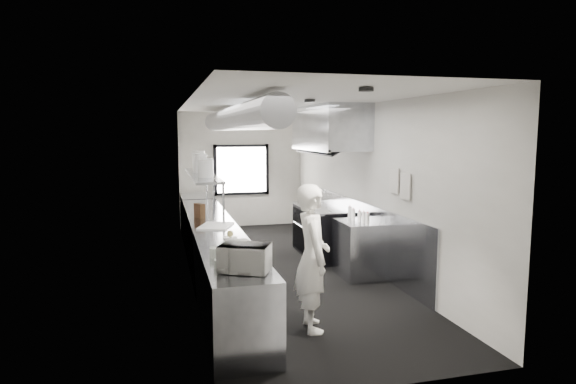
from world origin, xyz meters
TOP-DOWN VIEW (x-y plane):
  - floor at (0.00, 0.00)m, footprint 3.00×8.00m
  - ceiling at (0.00, 0.00)m, footprint 3.00×8.00m
  - wall_back at (0.00, 4.00)m, footprint 3.00×0.02m
  - wall_front at (0.00, -4.00)m, footprint 3.00×0.02m
  - wall_left at (-1.50, 0.00)m, footprint 0.02×8.00m
  - wall_right at (1.50, 0.00)m, footprint 0.02×8.00m
  - wall_cladding at (1.48, 0.30)m, footprint 0.03×5.50m
  - hvac_duct at (-0.70, 0.40)m, footprint 0.40×6.40m
  - service_window at (0.00, 3.96)m, footprint 1.36×0.05m
  - exhaust_hood at (1.10, 0.70)m, footprint 0.81×2.20m
  - prep_counter at (-1.15, -0.50)m, footprint 0.70×6.00m
  - pass_shelf at (-1.19, 1.00)m, footprint 0.45×3.00m
  - range at (1.04, 0.70)m, footprint 0.88×1.60m
  - bottle_station at (1.15, -0.70)m, footprint 0.65×0.80m
  - far_work_table at (-1.15, 3.20)m, footprint 0.70×1.20m
  - notice_sheet_a at (1.47, -1.20)m, footprint 0.02×0.28m
  - notice_sheet_b at (1.47, -1.55)m, footprint 0.02×0.28m
  - line_cook at (-0.24, -2.53)m, footprint 0.46×0.66m
  - microwave at (-1.12, -3.02)m, footprint 0.57×0.52m
  - deli_tub_a at (-1.35, -2.84)m, footprint 0.16×0.16m
  - deli_tub_b at (-1.34, -2.37)m, footprint 0.18×0.18m
  - newspaper at (-0.95, -1.69)m, footprint 0.37×0.43m
  - small_plate at (-1.04, -1.40)m, footprint 0.20×0.20m
  - pastry at (-1.04, -1.40)m, footprint 0.09×0.09m
  - cutting_board at (-1.14, -0.53)m, footprint 0.62×0.71m
  - knife_block at (-1.31, 0.31)m, footprint 0.18×0.24m
  - plate_stack_a at (-1.19, 0.37)m, footprint 0.34×0.34m
  - plate_stack_b at (-1.17, 0.63)m, footprint 0.24×0.24m
  - plate_stack_c at (-1.20, 1.33)m, footprint 0.31×0.31m
  - plate_stack_d at (-1.20, 1.82)m, footprint 0.27×0.27m
  - squeeze_bottle_a at (1.14, -1.01)m, footprint 0.06×0.06m
  - squeeze_bottle_b at (1.14, -0.85)m, footprint 0.07×0.07m
  - squeeze_bottle_c at (1.12, -0.73)m, footprint 0.06×0.06m
  - squeeze_bottle_d at (1.07, -0.59)m, footprint 0.07×0.07m
  - squeeze_bottle_e at (1.11, -0.35)m, footprint 0.08×0.08m

SIDE VIEW (x-z plane):
  - floor at x=0.00m, z-range -0.01..0.01m
  - prep_counter at x=-1.15m, z-range 0.00..0.90m
  - bottle_station at x=1.15m, z-range 0.00..0.90m
  - far_work_table at x=-1.15m, z-range 0.00..0.90m
  - range at x=1.04m, z-range 0.00..0.94m
  - wall_cladding at x=1.48m, z-range 0.00..1.10m
  - line_cook at x=-0.24m, z-range 0.00..1.73m
  - newspaper at x=-0.95m, z-range 0.90..0.91m
  - small_plate at x=-1.04m, z-range 0.90..0.92m
  - cutting_board at x=-1.14m, z-range 0.90..0.92m
  - deli_tub_a at x=-1.35m, z-range 0.90..0.99m
  - deli_tub_b at x=-1.34m, z-range 0.90..1.01m
  - pastry at x=-1.04m, z-range 0.92..1.01m
  - squeeze_bottle_c at x=1.12m, z-range 0.90..1.08m
  - squeeze_bottle_b at x=1.14m, z-range 0.90..1.08m
  - squeeze_bottle_e at x=1.11m, z-range 0.90..1.09m
  - squeeze_bottle_d at x=1.07m, z-range 0.90..1.09m
  - squeeze_bottle_a at x=1.14m, z-range 0.90..1.09m
  - knife_block at x=-1.31m, z-range 0.90..1.14m
  - microwave at x=-1.12m, z-range 0.90..1.18m
  - service_window at x=0.00m, z-range 0.77..2.02m
  - wall_back at x=0.00m, z-range 0.00..2.80m
  - wall_front at x=0.00m, z-range 0.00..2.80m
  - wall_left at x=-1.50m, z-range 0.00..2.80m
  - wall_right at x=1.50m, z-range 0.00..2.80m
  - pass_shelf at x=-1.19m, z-range 1.20..1.88m
  - notice_sheet_b at x=1.47m, z-range 1.36..1.74m
  - notice_sheet_a at x=1.47m, z-range 1.41..1.79m
  - plate_stack_a at x=-1.19m, z-range 1.57..1.87m
  - plate_stack_b at x=-1.17m, z-range 1.57..1.87m
  - plate_stack_c at x=-1.20m, z-range 1.57..1.92m
  - plate_stack_d at x=-1.20m, z-range 1.57..1.95m
  - exhaust_hood at x=1.10m, z-range 1.95..2.83m
  - hvac_duct at x=-0.70m, z-range 2.35..2.75m
  - ceiling at x=0.00m, z-range 2.79..2.80m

